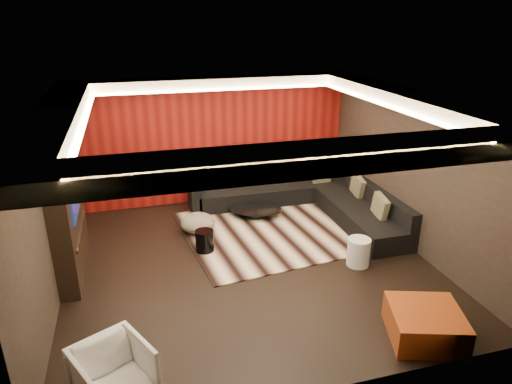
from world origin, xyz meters
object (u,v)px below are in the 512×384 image
object	(u,v)px
drum_stool	(205,241)
coffee_table	(255,212)
white_side_table	(359,252)
armchair	(114,375)
sectional_sofa	(304,199)
orange_ottoman	(425,324)

from	to	relation	value
drum_stool	coffee_table	bearing A→B (deg)	43.56
white_side_table	armchair	xyz separation A→B (m)	(-3.96, -1.93, 0.11)
armchair	sectional_sofa	xyz separation A→B (m)	(3.91, 4.36, -0.09)
coffee_table	sectional_sofa	distance (m)	1.13
white_side_table	armchair	world-z (taller)	armchair
drum_stool	orange_ottoman	bearing A→B (deg)	-52.24
white_side_table	orange_ottoman	size ratio (longest dim) A/B	0.53
coffee_table	drum_stool	xyz separation A→B (m)	(-1.27, -1.21, 0.10)
coffee_table	white_side_table	world-z (taller)	white_side_table
orange_ottoman	drum_stool	bearing A→B (deg)	127.76
orange_ottoman	sectional_sofa	xyz separation A→B (m)	(-0.01, 4.36, 0.06)
sectional_sofa	orange_ottoman	bearing A→B (deg)	-89.92
white_side_table	drum_stool	bearing A→B (deg)	154.44
orange_ottoman	armchair	xyz separation A→B (m)	(-3.92, 0.00, 0.15)
coffee_table	drum_stool	size ratio (longest dim) A/B	2.86
white_side_table	sectional_sofa	bearing A→B (deg)	91.01
white_side_table	orange_ottoman	distance (m)	1.93
coffee_table	armchair	xyz separation A→B (m)	(-2.79, -4.30, 0.23)
orange_ottoman	white_side_table	bearing A→B (deg)	88.90
coffee_table	orange_ottoman	size ratio (longest dim) A/B	1.24
sectional_sofa	white_side_table	bearing A→B (deg)	-88.99
drum_stool	white_side_table	world-z (taller)	white_side_table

